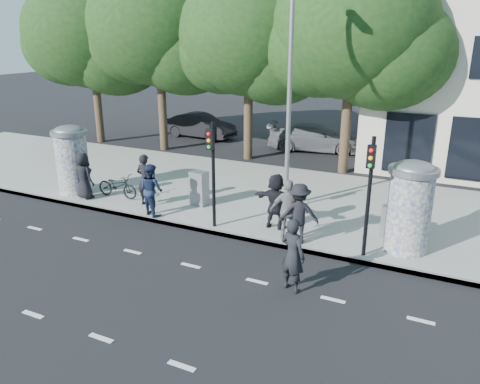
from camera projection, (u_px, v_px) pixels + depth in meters
The scene contains 26 objects.
ground at pixel (162, 289), 11.71m from camera, with size 120.00×120.00×0.00m, color black.
sidewalk at pixel (273, 197), 18.08m from camera, with size 40.00×8.00×0.15m, color gray.
curb at pixel (227, 235), 14.71m from camera, with size 40.00×0.10×0.16m, color slate.
lane_dash_near at pixel (101, 338), 9.84m from camera, with size 32.00×0.12×0.01m, color silver.
lane_dash_far at pixel (191, 266), 12.90m from camera, with size 32.00×0.12×0.01m, color silver.
ad_column_left at pixel (72, 158), 18.02m from camera, with size 1.36×1.36×2.65m.
ad_column_right at pixel (410, 205), 13.08m from camera, with size 1.36×1.36×2.65m.
traffic_pole_near at pixel (212, 165), 14.48m from camera, with size 0.22×0.31×3.40m.
traffic_pole_far at pixel (369, 185), 12.50m from camera, with size 0.22×0.31×3.40m.
street_lamp at pixel (289, 74), 15.50m from camera, with size 0.25×0.93×8.00m.
tree_far_left at pixel (91, 31), 25.74m from camera, with size 7.20×7.20×9.26m.
tree_mid_left at pixel (158, 25), 23.78m from camera, with size 7.20×7.20×9.57m.
tree_near_left at pixel (249, 34), 22.03m from camera, with size 6.80×6.80×8.97m.
tree_center at pixel (353, 28), 19.55m from camera, with size 7.00×7.00×9.30m.
ped_a at pixel (84, 176), 17.48m from camera, with size 0.86×0.56×1.76m, color black.
ped_b at pixel (145, 180), 16.77m from camera, with size 0.69×0.45×1.90m, color black.
ped_c at pixel (152, 189), 15.90m from camera, with size 0.87×0.68×1.80m, color #1A2541.
ped_d at pixel (299, 214), 13.72m from camera, with size 1.19×0.68×1.84m, color black.
ped_e at pixel (289, 211), 13.84m from camera, with size 1.11×0.63×1.90m, color gray.
ped_f at pixel (276, 201), 14.79m from camera, with size 1.67×0.60×1.80m, color black.
man_road at pixel (293, 255), 11.41m from camera, with size 0.70×0.46×1.91m, color black.
bicycle at pixel (117, 186), 17.72m from camera, with size 1.74×0.61×0.91m, color black.
cabinet_left at pixel (199, 188), 16.90m from camera, with size 0.60×0.44×1.25m, color gray.
cabinet_right at pixel (389, 222), 14.18m from camera, with size 0.49×0.35×1.02m, color gray.
car_mid at pixel (200, 126), 28.60m from camera, with size 4.45×1.55×1.47m, color black.
car_right at pixel (314, 137), 25.42m from camera, with size 5.02×2.04×1.46m, color slate.
Camera 1 is at (6.26, -8.42, 6.08)m, focal length 35.00 mm.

